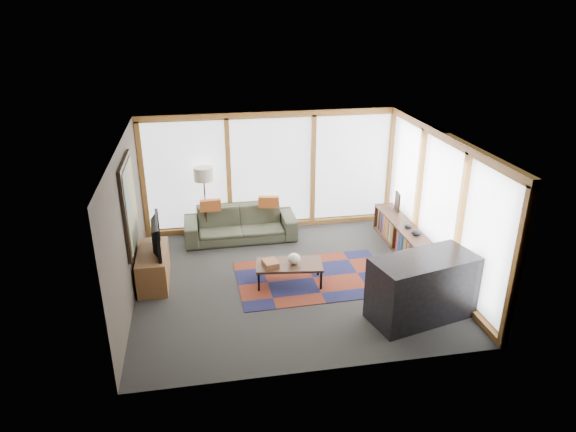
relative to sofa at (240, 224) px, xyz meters
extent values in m
plane|color=#292826|center=(0.75, -1.95, -0.34)|extent=(5.50, 5.50, 0.00)
cube|color=#423930|center=(-2.00, -1.95, 0.96)|extent=(0.04, 5.00, 2.60)
cube|color=#423930|center=(0.75, -4.45, 0.96)|extent=(5.50, 0.04, 2.60)
cube|color=silver|center=(0.75, -1.95, 2.26)|extent=(5.50, 5.00, 0.04)
cube|color=white|center=(0.75, 0.52, 0.96)|extent=(5.30, 0.02, 2.35)
cube|color=white|center=(3.47, -1.95, 0.96)|extent=(0.02, 4.80, 2.35)
cube|color=black|center=(-1.97, -1.65, 1.21)|extent=(0.05, 1.35, 1.55)
cube|color=gold|center=(-1.94, -1.65, 1.21)|extent=(0.02, 1.20, 1.40)
cube|color=maroon|center=(1.14, -1.94, -0.33)|extent=(2.80, 1.85, 0.01)
imported|color=#3D412E|center=(0.00, 0.00, 0.00)|extent=(2.34, 0.94, 0.68)
cube|color=#B15522|center=(-0.60, 0.00, 0.46)|extent=(0.44, 0.14, 0.24)
cube|color=#B15522|center=(0.61, -0.02, 0.46)|extent=(0.45, 0.21, 0.24)
cube|color=brown|center=(0.34, -2.06, 0.10)|extent=(0.29, 0.34, 0.10)
ellipsoid|color=white|center=(0.77, -2.05, 0.15)|extent=(0.28, 0.28, 0.20)
ellipsoid|color=black|center=(3.22, -1.65, 0.28)|extent=(0.19, 0.19, 0.09)
ellipsoid|color=black|center=(3.19, -1.31, 0.27)|extent=(0.18, 0.18, 0.08)
cube|color=black|center=(3.31, -0.40, 0.43)|extent=(0.07, 0.30, 0.39)
cube|color=brown|center=(-1.70, -1.58, -0.03)|extent=(0.51, 1.22, 0.61)
imported|color=black|center=(-1.66, -1.56, 0.57)|extent=(0.21, 1.04, 0.60)
cube|color=black|center=(2.56, -3.44, 0.18)|extent=(1.79, 1.14, 1.04)
camera|label=1|loc=(-0.76, -9.96, 4.34)|focal=32.00mm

